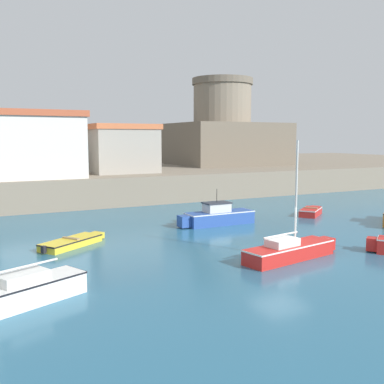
# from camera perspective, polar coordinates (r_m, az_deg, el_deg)

# --- Properties ---
(ground_plane) EXTENTS (200.00, 200.00, 0.00)m
(ground_plane) POSITION_cam_1_polar(r_m,az_deg,el_deg) (22.58, 11.10, -8.10)
(ground_plane) COLOR #28607F
(quay_seawall) EXTENTS (120.00, 40.00, 2.49)m
(quay_seawall) POSITION_cam_1_polar(r_m,az_deg,el_deg) (57.54, -13.21, 2.17)
(quay_seawall) COLOR gray
(quay_seawall) RESTS_ON ground
(sailboat_red_0) EXTENTS (5.81, 2.22, 5.68)m
(sailboat_red_0) POSITION_cam_1_polar(r_m,az_deg,el_deg) (22.21, 12.41, -7.17)
(sailboat_red_0) COLOR red
(sailboat_red_0) RESTS_ON ground
(motorboat_blue_2) EXTENTS (5.41, 1.55, 2.42)m
(motorboat_blue_2) POSITION_cam_1_polar(r_m,az_deg,el_deg) (30.22, 3.26, -3.07)
(motorboat_blue_2) COLOR #284C9E
(motorboat_blue_2) RESTS_ON ground
(dinghy_yellow_4) EXTENTS (4.00, 3.19, 0.48)m
(dinghy_yellow_4) POSITION_cam_1_polar(r_m,az_deg,el_deg) (25.14, -14.94, -6.14)
(dinghy_yellow_4) COLOR yellow
(dinghy_yellow_4) RESTS_ON ground
(sailboat_white_5) EXTENTS (6.02, 3.46, 4.76)m
(sailboat_white_5) POSITION_cam_1_polar(r_m,az_deg,el_deg) (16.73, -22.51, -12.12)
(sailboat_white_5) COLOR white
(sailboat_white_5) RESTS_ON ground
(dinghy_red_6) EXTENTS (3.11, 2.62, 0.61)m
(dinghy_red_6) POSITION_cam_1_polar(r_m,az_deg,el_deg) (34.99, 14.88, -2.39)
(dinghy_red_6) COLOR red
(dinghy_red_6) RESTS_ON ground
(fortress) EXTENTS (13.16, 13.16, 10.73)m
(fortress) POSITION_cam_1_polar(r_m,az_deg,el_deg) (57.87, 3.83, 7.23)
(fortress) COLOR #685E4F
(fortress) RESTS_ON quay_seawall
(harbor_shed_near_wharf) EXTENTS (7.29, 7.14, 5.50)m
(harbor_shed_near_wharf) POSITION_cam_1_polar(r_m,az_deg,el_deg) (40.19, -19.08, 5.76)
(harbor_shed_near_wharf) COLOR silver
(harbor_shed_near_wharf) RESTS_ON quay_seawall
(harbor_shed_mid_row) EXTENTS (6.28, 4.34, 4.59)m
(harbor_shed_mid_row) POSITION_cam_1_polar(r_m,az_deg,el_deg) (43.14, -8.65, 5.50)
(harbor_shed_mid_row) COLOR gray
(harbor_shed_mid_row) RESTS_ON quay_seawall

